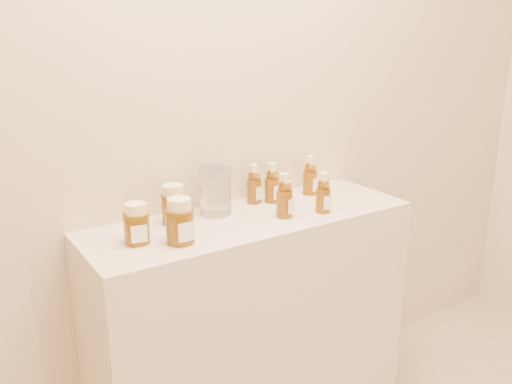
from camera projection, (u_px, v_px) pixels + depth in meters
wall_back at (221, 83)px, 1.95m from camera, size 3.50×0.02×2.70m
display_table at (252, 329)px, 2.05m from camera, size 1.20×0.40×0.90m
bear_bottle_back_left at (254, 181)px, 2.05m from camera, size 0.07×0.07×0.17m
bear_bottle_back_mid at (272, 180)px, 2.06m from camera, size 0.07×0.07×0.17m
bear_bottle_back_right at (310, 173)px, 2.15m from camera, size 0.07×0.07×0.18m
bear_bottle_front_left at (285, 193)px, 1.89m from camera, size 0.08×0.08×0.18m
bear_bottle_front_right at (323, 190)px, 1.95m from camera, size 0.06×0.06×0.17m
honey_jar_left at (136, 223)px, 1.67m from camera, size 0.10×0.10×0.13m
honey_jar_back at (174, 204)px, 1.84m from camera, size 0.09×0.09×0.14m
honey_jar_front at (180, 221)px, 1.67m from camera, size 0.09×0.09×0.14m
glass_canister at (215, 189)px, 1.93m from camera, size 0.14×0.14×0.18m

